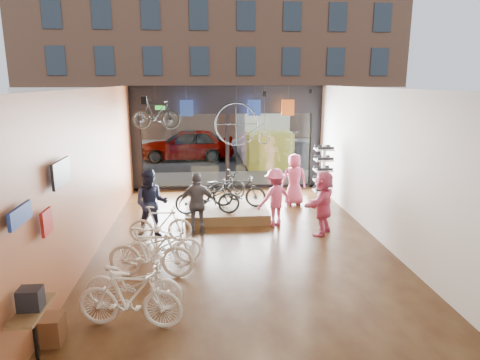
{
  "coord_description": "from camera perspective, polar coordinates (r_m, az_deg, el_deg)",
  "views": [
    {
      "loc": [
        -0.92,
        -9.75,
        3.97
      ],
      "look_at": [
        0.07,
        1.4,
        1.36
      ],
      "focal_mm": 32.0,
      "sensor_mm": 36.0,
      "label": 1
    }
  ],
  "objects": [
    {
      "name": "ground_plane",
      "position": [
        10.57,
        0.31,
        -9.07
      ],
      "size": [
        7.0,
        12.0,
        0.04
      ],
      "primitive_type": "cube",
      "color": "black",
      "rests_on": "ground"
    },
    {
      "name": "ceiling",
      "position": [
        9.79,
        0.34,
        12.23
      ],
      "size": [
        7.0,
        12.0,
        0.04
      ],
      "primitive_type": "cube",
      "color": "black",
      "rests_on": "ground"
    },
    {
      "name": "wall_left",
      "position": [
        10.3,
        -19.58,
        0.74
      ],
      "size": [
        0.04,
        12.0,
        3.8
      ],
      "primitive_type": "cube",
      "color": "#9C562F",
      "rests_on": "ground"
    },
    {
      "name": "wall_right",
      "position": [
        10.91,
        19.07,
        1.44
      ],
      "size": [
        0.04,
        12.0,
        3.8
      ],
      "primitive_type": "cube",
      "color": "beige",
      "rests_on": "ground"
    },
    {
      "name": "wall_back",
      "position": [
        4.36,
        8.0,
        -15.38
      ],
      "size": [
        7.0,
        0.04,
        3.8
      ],
      "primitive_type": "cube",
      "color": "beige",
      "rests_on": "ground"
    },
    {
      "name": "storefront",
      "position": [
        15.91,
        -1.71,
        5.62
      ],
      "size": [
        7.0,
        0.26,
        3.8
      ],
      "primitive_type": null,
      "color": "black",
      "rests_on": "ground"
    },
    {
      "name": "exit_sign",
      "position": [
        15.72,
        -10.6,
        9.53
      ],
      "size": [
        0.35,
        0.06,
        0.18
      ],
      "primitive_type": "cube",
      "color": "#198C26",
      "rests_on": "storefront"
    },
    {
      "name": "street_road",
      "position": [
        25.08,
        -2.89,
        3.96
      ],
      "size": [
        30.0,
        18.0,
        0.02
      ],
      "primitive_type": "cube",
      "color": "black",
      "rests_on": "ground"
    },
    {
      "name": "sidewalk_near",
      "position": [
        17.41,
        -1.9,
        0.12
      ],
      "size": [
        30.0,
        2.4,
        0.12
      ],
      "primitive_type": "cube",
      "color": "slate",
      "rests_on": "ground"
    },
    {
      "name": "sidewalk_far",
      "position": [
        29.02,
        -3.2,
        5.34
      ],
      "size": [
        30.0,
        2.0,
        0.12
      ],
      "primitive_type": "cube",
      "color": "slate",
      "rests_on": "ground"
    },
    {
      "name": "opposite_building",
      "position": [
        31.41,
        -3.53,
        18.62
      ],
      "size": [
        26.0,
        5.0,
        14.0
      ],
      "primitive_type": "cube",
      "color": "brown",
      "rests_on": "ground"
    },
    {
      "name": "street_car",
      "position": [
        21.99,
        -7.08,
        4.73
      ],
      "size": [
        4.72,
        1.9,
        1.61
      ],
      "primitive_type": "imported",
      "rotation": [
        0.0,
        0.0,
        -1.57
      ],
      "color": "gray",
      "rests_on": "street_road"
    },
    {
      "name": "box_truck",
      "position": [
        21.14,
        3.16,
        5.66
      ],
      "size": [
        2.09,
        6.28,
        2.47
      ],
      "primitive_type": null,
      "color": "silver",
      "rests_on": "street_road"
    },
    {
      "name": "floor_bike_1",
      "position": [
        7.44,
        -14.5,
        -14.89
      ],
      "size": [
        1.83,
        0.82,
        1.06
      ],
      "primitive_type": "imported",
      "rotation": [
        0.0,
        0.0,
        1.38
      ],
      "color": "beige",
      "rests_on": "ground_plane"
    },
    {
      "name": "floor_bike_2",
      "position": [
        8.01,
        -13.99,
        -13.28
      ],
      "size": [
        1.85,
        0.94,
        0.93
      ],
      "primitive_type": "imported",
      "rotation": [
        0.0,
        0.0,
        1.38
      ],
      "color": "beige",
      "rests_on": "ground_plane"
    },
    {
      "name": "floor_bike_3",
      "position": [
        9.08,
        -11.8,
        -9.41
      ],
      "size": [
        1.84,
        0.77,
        1.07
      ],
      "primitive_type": "imported",
      "rotation": [
        0.0,
        0.0,
        1.42
      ],
      "color": "beige",
      "rests_on": "ground_plane"
    },
    {
      "name": "floor_bike_4",
      "position": [
        9.65,
        -10.32,
        -8.51
      ],
      "size": [
        1.76,
        0.76,
        0.9
      ],
      "primitive_type": "imported",
      "rotation": [
        0.0,
        0.0,
        1.67
      ],
      "color": "beige",
      "rests_on": "ground_plane"
    },
    {
      "name": "floor_bike_5",
      "position": [
        10.93,
        -10.56,
        -5.79
      ],
      "size": [
        1.58,
        0.49,
        0.94
      ],
      "primitive_type": "imported",
      "rotation": [
        0.0,
        0.0,
        1.54
      ],
      "color": "beige",
      "rests_on": "ground_plane"
    },
    {
      "name": "display_platform",
      "position": [
        12.75,
        -1.81,
        -4.33
      ],
      "size": [
        2.4,
        1.8,
        0.3
      ],
      "primitive_type": "cube",
      "color": "#4B2F21",
      "rests_on": "ground_plane"
    },
    {
      "name": "display_bike_left",
      "position": [
        12.01,
        -4.36,
        -2.35
      ],
      "size": [
        1.82,
        0.65,
        0.95
      ],
      "primitive_type": "imported",
      "rotation": [
        0.0,
        0.0,
        1.56
      ],
      "color": "black",
      "rests_on": "display_platform"
    },
    {
      "name": "display_bike_mid",
      "position": [
        12.65,
        -0.1,
        -1.5
      ],
      "size": [
        1.65,
        0.71,
        0.96
      ],
      "primitive_type": "imported",
      "rotation": [
        0.0,
        0.0,
        1.4
      ],
      "color": "black",
      "rests_on": "display_platform"
    },
    {
      "name": "display_bike_right",
      "position": [
        13.06,
        -2.86,
        -1.03
      ],
      "size": [
        1.94,
        1.38,
        0.97
      ],
      "primitive_type": "imported",
      "rotation": [
        0.0,
        0.0,
        2.02
      ],
      "color": "black",
      "rests_on": "display_platform"
    },
    {
      "name": "customer_1",
      "position": [
        11.21,
        -11.75,
        -3.11
      ],
      "size": [
        0.88,
        0.69,
        1.79
      ],
      "primitive_type": "imported",
      "rotation": [
        0.0,
        0.0,
        0.01
      ],
      "color": "#161C33",
      "rests_on": "ground_plane"
    },
    {
      "name": "customer_2",
      "position": [
        11.21,
        -5.69,
        -3.2
      ],
      "size": [
        0.99,
        0.45,
        1.67
      ],
      "primitive_type": "imported",
      "rotation": [
        0.0,
        0.0,
        3.1
      ],
      "color": "#3F3F44",
      "rests_on": "ground_plane"
    },
    {
      "name": "customer_3",
      "position": [
        11.89,
        4.68,
        -2.34
      ],
      "size": [
        1.2,
        0.98,
        1.62
      ],
      "primitive_type": "imported",
      "rotation": [
        0.0,
        0.0,
        3.56
      ],
      "color": "#CC4C72",
      "rests_on": "ground_plane"
    },
    {
      "name": "customer_4",
      "position": [
        13.99,
        7.23,
        0.08
      ],
      "size": [
        0.83,
        0.55,
        1.68
      ],
      "primitive_type": "imported",
      "rotation": [
        0.0,
        0.0,
        3.16
      ],
      "color": "#CC4C72",
      "rests_on": "ground_plane"
    },
    {
      "name": "customer_5",
      "position": [
        11.42,
        11.02,
        -2.98
      ],
      "size": [
        1.32,
        1.58,
        1.71
      ],
      "primitive_type": "imported",
      "rotation": [
        0.0,
        0.0,
        4.1
      ],
      "color": "#CC4C72",
      "rests_on": "ground_plane"
    },
    {
      "name": "sunglasses_rack",
      "position": [
        14.09,
        11.0,
        0.62
      ],
      "size": [
        0.67,
        0.59,
        1.96
      ],
      "primitive_type": null,
      "rotation": [
        0.0,
        0.0,
        0.21
      ],
      "color": "white",
      "rests_on": "ground_plane"
    },
    {
      "name": "wall_merch",
      "position": [
        7.22,
        -24.96,
        -9.87
      ],
      "size": [
        0.4,
        2.4,
        2.6
      ],
      "primitive_type": null,
      "color": "navy",
      "rests_on": "wall_left"
    },
    {
      "name": "penny_farthing",
      "position": [
        14.48,
        0.69,
        7.28
      ],
      "size": [
        1.81,
        0.06,
        1.44
      ],
      "primitive_type": null,
      "color": "black",
      "rests_on": "ceiling"
    },
    {
      "name": "hung_bike",
      "position": [
        14.06,
        -11.16,
        8.6
      ],
      "size": [
        1.64,
        0.77,
        0.95
      ],
      "primitive_type": "imported",
      "rotation": [
        0.0,
        0.0,
        1.36
      ],
      "color": "black",
      "rests_on": "ceiling"
    },
    {
      "name": "jersey_left",
      "position": [
        14.98,
        -7.14,
        9.49
      ],
      "size": [
        0.45,
        0.03,
        0.55
      ],
      "primitive_type": "cube",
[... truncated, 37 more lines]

